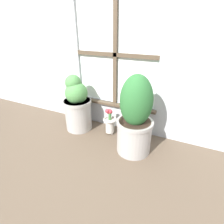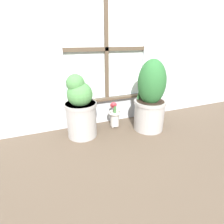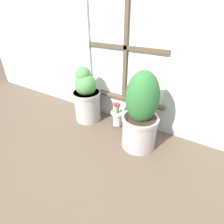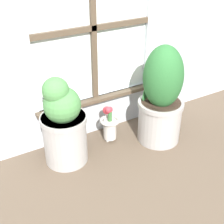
{
  "view_description": "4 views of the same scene",
  "coord_description": "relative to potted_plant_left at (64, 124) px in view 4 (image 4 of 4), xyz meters",
  "views": [
    {
      "loc": [
        0.69,
        -0.97,
        1.01
      ],
      "look_at": [
        0.06,
        0.37,
        0.27
      ],
      "focal_mm": 28.0,
      "sensor_mm": 36.0,
      "label": 1
    },
    {
      "loc": [
        -0.61,
        -1.09,
        0.84
      ],
      "look_at": [
        -0.04,
        0.33,
        0.21
      ],
      "focal_mm": 28.0,
      "sensor_mm": 36.0,
      "label": 2
    },
    {
      "loc": [
        0.76,
        -0.9,
        1.06
      ],
      "look_at": [
        -0.02,
        0.37,
        0.18
      ],
      "focal_mm": 28.0,
      "sensor_mm": 36.0,
      "label": 3
    },
    {
      "loc": [
        -0.88,
        -1.16,
        1.3
      ],
      "look_at": [
        0.01,
        0.36,
        0.25
      ],
      "focal_mm": 50.0,
      "sensor_mm": 36.0,
      "label": 4
    }
  ],
  "objects": [
    {
      "name": "flower_vase",
      "position": [
        0.35,
        0.04,
        -0.14
      ],
      "size": [
        0.14,
        0.14,
        0.28
      ],
      "color": "#BCB7AD",
      "rests_on": "ground_plane"
    },
    {
      "name": "potted_plant_right",
      "position": [
        0.65,
        -0.11,
        0.05
      ],
      "size": [
        0.31,
        0.31,
        0.69
      ],
      "color": "#9E9993",
      "rests_on": "ground_plane"
    },
    {
      "name": "ground_plane",
      "position": [
        0.33,
        -0.36,
        -0.27
      ],
      "size": [
        10.0,
        10.0,
        0.0
      ],
      "primitive_type": "plane",
      "color": "brown"
    },
    {
      "name": "potted_plant_left",
      "position": [
        0.0,
        0.0,
        0.0
      ],
      "size": [
        0.29,
        0.29,
        0.58
      ],
      "color": "#9E9993",
      "rests_on": "ground_plane"
    }
  ]
}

